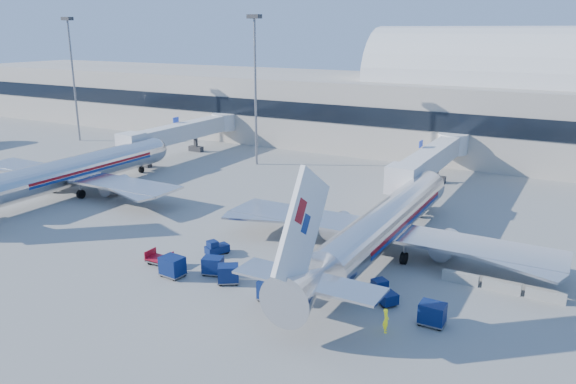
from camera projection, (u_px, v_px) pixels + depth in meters
The scene contains 21 objects.
ground at pixel (266, 251), 54.03m from camera, with size 260.00×260.00×0.00m, color gray.
terminal at pixel (359, 101), 105.18m from camera, with size 170.00×28.15×21.00m.
airliner_main at pixel (382, 226), 52.30m from camera, with size 32.00×37.26×12.07m.
airliner_mid at pixel (71, 172), 72.00m from camera, with size 32.00×37.26×12.07m.
jetbridge_near at pixel (433, 158), 75.17m from camera, with size 4.40×27.50×6.25m.
jetbridge_mid at pixel (187, 131), 94.87m from camera, with size 4.40×27.50×6.25m.
mast_far_west at pixel (72, 61), 103.16m from camera, with size 2.00×1.20×22.60m.
mast_west at pixel (255, 69), 84.40m from camera, with size 2.00×1.20×22.60m.
barrier_near at pixel (460, 278), 47.14m from camera, with size 3.00×0.55×0.90m, color #9E9E96.
barrier_mid at pixel (502, 286), 45.59m from camera, with size 3.00×0.55×0.90m, color #9E9E96.
barrier_far at pixel (546, 295), 44.04m from camera, with size 3.00×0.55×0.90m, color #9E9E96.
tug_lead at pixel (284, 276), 47.01m from camera, with size 2.26×1.31×1.40m.
tug_right at pixel (383, 292), 43.86m from camera, with size 2.78×2.50×1.64m.
tug_left at pixel (216, 248), 53.02m from camera, with size 1.91×2.45×1.43m.
cart_train_a at pixel (228, 274), 46.96m from camera, with size 2.27×2.16×1.60m.
cart_train_b at pixel (213, 265), 48.66m from camera, with size 2.12×1.84×1.58m.
cart_train_c at pixel (172, 266), 48.20m from camera, with size 2.17×1.73×1.79m.
cart_solo_near at pixel (271, 290), 43.85m from camera, with size 1.98×1.54×1.69m.
cart_solo_far at pixel (432, 314), 40.29m from camera, with size 1.91×1.46×1.68m.
cart_open_red at pixel (160, 260), 50.84m from camera, with size 2.21×1.56×0.59m.
ramp_worker at pixel (386, 320), 39.35m from camera, with size 0.65×0.43×1.79m, color #CDE117.
Camera 1 is at (26.46, -42.81, 20.58)m, focal length 35.00 mm.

